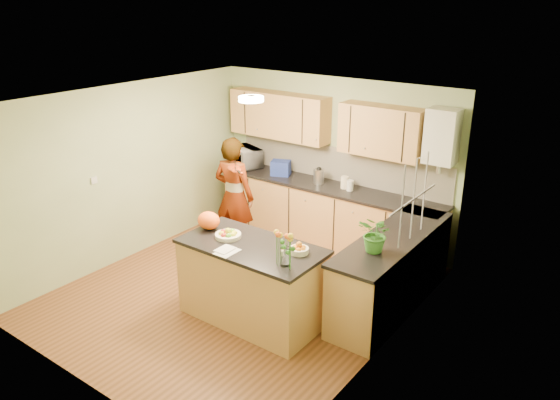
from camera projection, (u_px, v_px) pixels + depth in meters
The scene contains 28 objects.
floor at pixel (240, 292), 7.06m from camera, with size 4.50×4.50×0.00m, color brown.
ceiling at pixel (234, 99), 6.17m from camera, with size 4.00×4.50×0.02m, color white.
wall_back at pixel (333, 160), 8.31m from camera, with size 4.00×0.02×2.50m, color gray.
wall_front at pixel (75, 274), 4.92m from camera, with size 4.00×0.02×2.50m, color gray.
wall_left at pixel (130, 172), 7.72m from camera, with size 0.02×4.50×2.50m, color gray.
wall_right at pixel (388, 244), 5.51m from camera, with size 0.02×4.50×2.50m, color gray.
back_counter at pixel (327, 214), 8.30m from camera, with size 3.64×0.62×0.94m.
right_counter at pixel (392, 272), 6.59m from camera, with size 0.62×2.24×0.94m.
splashback at pixel (338, 164), 8.26m from camera, with size 3.60×0.02×0.52m, color white.
upper_cabinets at pixel (319, 121), 8.07m from camera, with size 3.20×0.34×0.70m.
boiler at pixel (442, 137), 7.02m from camera, with size 0.40×0.30×0.86m.
window_right at pixel (414, 199), 5.86m from camera, with size 0.01×1.30×1.05m.
light_switch at pixel (94, 180), 7.24m from camera, with size 0.02×0.09×0.09m, color silver.
ceiling_lamp at pixel (251, 99), 6.41m from camera, with size 0.30×0.30×0.07m.
peninsula_island at pixel (252, 282), 6.34m from camera, with size 1.67×0.86×0.96m.
fruit_dish at pixel (228, 234), 6.35m from camera, with size 0.31×0.31×0.11m.
orange_bowl at pixel (299, 249), 5.96m from camera, with size 0.21×0.21×0.12m.
flower_vase at pixel (285, 239), 5.59m from camera, with size 0.25×0.25×0.45m.
orange_bag at pixel (209, 220), 6.56m from camera, with size 0.29×0.24×0.22m, color #FF5A15.
papers at pixel (227, 252), 6.00m from camera, with size 0.20×0.27×0.01m, color silver.
violinist at pixel (234, 196), 7.88m from camera, with size 0.64×0.42×1.76m, color #E4B48B.
violin at pixel (234, 168), 7.41m from camera, with size 0.59×0.24×0.12m, color #551805, non-canonical shape.
microwave at pixel (245, 157), 8.98m from camera, with size 0.57×0.39×0.32m, color silver.
blue_box at pixel (281, 168), 8.56m from camera, with size 0.29×0.21×0.23m, color navy.
kettle at pixel (319, 175), 8.19m from camera, with size 0.16×0.16×0.30m.
jar_cream at pixel (345, 182), 7.99m from camera, with size 0.12×0.12×0.18m, color beige.
jar_white at pixel (350, 185), 7.90m from camera, with size 0.10×0.10×0.16m, color silver.
potted_plant at pixel (377, 234), 5.97m from camera, with size 0.39×0.33×0.43m, color #347727.
Camera 1 is at (4.07, -4.67, 3.62)m, focal length 35.00 mm.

